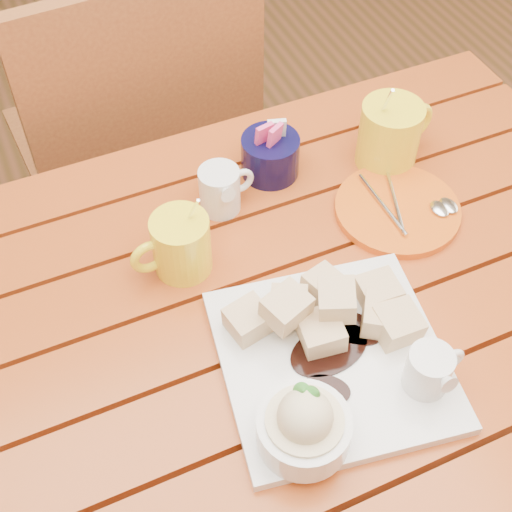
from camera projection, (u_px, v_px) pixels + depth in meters
name	position (u px, v px, depth m)	size (l,w,h in m)	color
ground	(268.00, 505.00, 1.56)	(5.00, 5.00, 0.00)	brown
table	(274.00, 348.00, 1.07)	(1.20, 0.79, 0.75)	#9C4214
dessert_plate	(330.00, 365.00, 0.89)	(0.33, 0.33, 0.11)	white
coffee_mug_left	(180.00, 245.00, 1.00)	(0.12, 0.08, 0.14)	yellow
coffee_mug_right	(391.00, 133.00, 1.13)	(0.14, 0.10, 0.16)	yellow
cream_pitcher	(221.00, 189.00, 1.08)	(0.09, 0.08, 0.08)	white
sugar_caddy	(270.00, 155.00, 1.13)	(0.09, 0.09, 0.10)	black
orange_saucer	(399.00, 209.00, 1.10)	(0.19, 0.19, 0.02)	#DB5913
chair_far	(139.00, 144.00, 1.52)	(0.48, 0.48, 0.97)	brown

